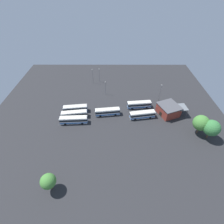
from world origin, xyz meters
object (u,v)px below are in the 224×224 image
object	(u,v)px
bus_row2_slot2	(74,120)
lamp_post_mid_lot	(93,76)
bus_row2_slot1	(74,114)
maintenance_shelter	(179,108)
bus_row0_slot0	(139,105)
bus_row1_slot1	(108,112)
lamp_post_far_corner	(99,75)
lamp_post_near_entrance	(105,87)
tree_east_edge	(201,123)
bus_row2_slot0	(75,109)
tree_northeast	(212,128)
lamp_post_by_building	(160,92)
tree_west_edge	(48,181)
bus_row0_slot2	(142,115)
depot_building	(168,110)

from	to	relation	value
bus_row2_slot2	lamp_post_mid_lot	size ratio (longest dim) A/B	1.36
bus_row2_slot1	maintenance_shelter	bearing A→B (deg)	-177.36
bus_row2_slot2	bus_row0_slot0	bearing A→B (deg)	-159.85
bus_row1_slot1	lamp_post_far_corner	distance (m)	31.12
bus_row2_slot1	lamp_post_near_entrance	bearing A→B (deg)	-125.62
bus_row1_slot1	lamp_post_mid_lot	distance (m)	30.69
tree_east_edge	bus_row2_slot0	bearing A→B (deg)	-14.65
maintenance_shelter	tree_northeast	bearing A→B (deg)	118.14
lamp_post_near_entrance	bus_row0_slot0	bearing A→B (deg)	144.85
bus_row2_slot0	lamp_post_near_entrance	distance (m)	20.64
bus_row0_slot0	lamp_post_near_entrance	bearing A→B (deg)	-35.15
bus_row1_slot1	lamp_post_far_corner	size ratio (longest dim) A/B	1.37
tree_northeast	lamp_post_by_building	bearing A→B (deg)	-61.02
bus_row1_slot1	bus_row2_slot2	bearing A→B (deg)	20.73
bus_row2_slot0	tree_west_edge	bearing A→B (deg)	87.92
bus_row0_slot2	tree_east_edge	size ratio (longest dim) A/B	1.32
bus_row2_slot0	tree_west_edge	xyz separation A→B (m)	(1.36, 37.61, 2.89)
tree_northeast	bus_row0_slot0	bearing A→B (deg)	-38.24
depot_building	tree_east_edge	world-z (taller)	tree_east_edge
bus_row0_slot0	bus_row1_slot1	distance (m)	16.33
lamp_post_near_entrance	lamp_post_by_building	distance (m)	28.44
bus_row1_slot1	tree_west_edge	world-z (taller)	tree_west_edge
lamp_post_far_corner	lamp_post_mid_lot	distance (m)	4.02
tree_west_edge	tree_northeast	bearing A→B (deg)	-159.83
tree_east_edge	lamp_post_mid_lot	bearing A→B (deg)	-40.98
bus_row2_slot2	bus_row0_slot2	bearing A→B (deg)	-173.41
bus_row2_slot0	bus_row2_slot2	bearing A→B (deg)	93.78
bus_row0_slot0	lamp_post_mid_lot	size ratio (longest dim) A/B	1.33
bus_row0_slot0	lamp_post_mid_lot	world-z (taller)	lamp_post_mid_lot
bus_row2_slot2	tree_west_edge	xyz separation A→B (m)	(1.88, 29.75, 2.89)
bus_row0_slot2	bus_row2_slot2	distance (m)	30.94
bus_row0_slot0	lamp_post_mid_lot	distance (m)	34.27
lamp_post_near_entrance	maintenance_shelter	bearing A→B (deg)	153.56
lamp_post_near_entrance	lamp_post_by_building	bearing A→B (deg)	167.72
depot_building	lamp_post_far_corner	bearing A→B (deg)	-41.36
bus_row2_slot2	depot_building	bearing A→B (deg)	-171.70
bus_row0_slot2	lamp_post_near_entrance	xyz separation A→B (m)	(17.35, -19.36, 2.44)
bus_row0_slot2	bus_row1_slot1	world-z (taller)	same
lamp_post_mid_lot	lamp_post_near_entrance	bearing A→B (deg)	123.54
bus_row2_slot2	lamp_post_mid_lot	bearing A→B (deg)	-99.11
lamp_post_by_building	lamp_post_mid_lot	world-z (taller)	lamp_post_by_building
lamp_post_near_entrance	tree_east_edge	size ratio (longest dim) A/B	0.86
bus_row2_slot1	maintenance_shelter	distance (m)	47.93
bus_row0_slot2	lamp_post_by_building	distance (m)	17.24
bus_row2_slot1	bus_row0_slot2	bearing A→B (deg)	179.62
tree_northeast	tree_east_edge	bearing A→B (deg)	-43.17
depot_building	lamp_post_far_corner	xyz separation A→B (m)	(33.85, -29.80, 2.14)
lamp_post_mid_lot	depot_building	bearing A→B (deg)	142.94
bus_row0_slot0	depot_building	world-z (taller)	depot_building
lamp_post_far_corner	bus_row0_slot0	bearing A→B (deg)	129.82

